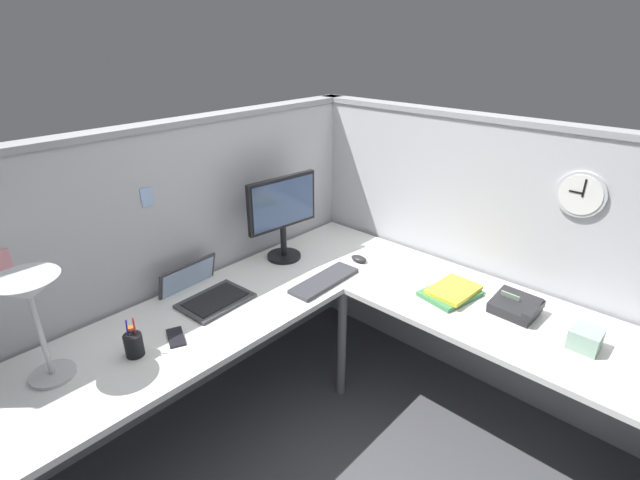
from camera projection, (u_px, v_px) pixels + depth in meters
ground_plane at (344, 421)px, 2.58m from camera, size 6.80×6.80×0.00m
cubicle_wall_back at (182, 268)px, 2.54m from camera, size 2.57×0.12×1.58m
cubicle_wall_right at (479, 256)px, 2.67m from camera, size 0.12×2.37×1.58m
desk at (335, 344)px, 2.19m from camera, size 2.35×2.15×0.73m
monitor at (283, 212)px, 2.66m from camera, size 0.46×0.20×0.50m
laptop at (203, 292)px, 2.38m from camera, size 0.36×0.40×0.22m
keyboard at (324, 281)px, 2.51m from camera, size 0.43×0.15×0.02m
computer_mouse at (359, 259)px, 2.74m from camera, size 0.06×0.10×0.03m
desk_lamp_dome at (30, 297)px, 1.69m from camera, size 0.24×0.24×0.44m
pen_cup at (134, 344)px, 1.94m from camera, size 0.08×0.08×0.18m
cell_phone at (176, 337)px, 2.06m from camera, size 0.12×0.16×0.01m
office_phone at (516, 307)px, 2.23m from camera, size 0.20×0.21×0.11m
book_stack at (452, 292)px, 2.38m from camera, size 0.32×0.26×0.04m
tissue_box at (585, 339)px, 1.99m from camera, size 0.12×0.12×0.09m
wall_clock at (581, 194)px, 2.15m from camera, size 0.04×0.22×0.22m
pinned_note_middle at (147, 197)px, 2.21m from camera, size 0.06×0.00×0.09m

